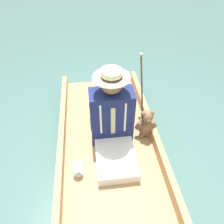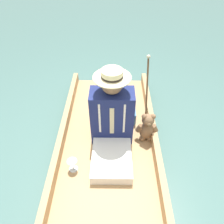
% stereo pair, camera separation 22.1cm
% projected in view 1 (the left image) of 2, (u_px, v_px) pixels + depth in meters
% --- Properties ---
extents(ground_plane, '(16.00, 16.00, 0.00)m').
position_uv_depth(ground_plane, '(110.00, 162.00, 2.44)').
color(ground_plane, '#476B66').
extents(punt_boat, '(1.08, 2.75, 0.29)m').
position_uv_depth(punt_boat, '(110.00, 157.00, 2.38)').
color(punt_boat, tan).
rests_on(punt_boat, ground_plane).
extents(seat_cushion, '(0.51, 0.36, 0.16)m').
position_uv_depth(seat_cushion, '(110.00, 111.00, 2.73)').
color(seat_cushion, teal).
rests_on(seat_cushion, punt_boat).
extents(seated_person, '(0.44, 0.79, 0.88)m').
position_uv_depth(seated_person, '(112.00, 121.00, 2.24)').
color(seated_person, white).
rests_on(seated_person, punt_boat).
extents(teddy_bear, '(0.25, 0.15, 0.36)m').
position_uv_depth(teddy_bear, '(146.00, 124.00, 2.42)').
color(teddy_bear, '#846042').
rests_on(teddy_bear, punt_boat).
extents(wine_glass, '(0.10, 0.10, 0.14)m').
position_uv_depth(wine_glass, '(78.00, 167.00, 2.08)').
color(wine_glass, silver).
rests_on(wine_glass, punt_boat).
extents(walking_cane, '(0.04, 0.41, 0.77)m').
position_uv_depth(walking_cane, '(142.00, 84.00, 2.51)').
color(walking_cane, brown).
rests_on(walking_cane, punt_boat).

